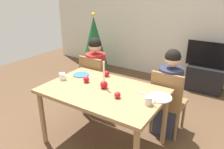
# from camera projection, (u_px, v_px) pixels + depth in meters

# --- Properties ---
(ground_plane) EXTENTS (7.68, 7.68, 0.00)m
(ground_plane) POSITION_uv_depth(u_px,v_px,m) (104.00, 142.00, 2.78)
(ground_plane) COLOR brown
(back_wall) EXTENTS (6.40, 0.10, 2.60)m
(back_wall) POSITION_uv_depth(u_px,v_px,m) (176.00, 17.00, 4.33)
(back_wall) COLOR beige
(back_wall) RESTS_ON ground
(dining_table) EXTENTS (1.40, 0.90, 0.75)m
(dining_table) POSITION_uv_depth(u_px,v_px,m) (103.00, 96.00, 2.53)
(dining_table) COLOR #99754C
(dining_table) RESTS_ON ground
(chair_left) EXTENTS (0.40, 0.40, 0.90)m
(chair_left) POSITION_uv_depth(u_px,v_px,m) (95.00, 80.00, 3.36)
(chair_left) COLOR olive
(chair_left) RESTS_ON ground
(chair_right) EXTENTS (0.40, 0.40, 0.90)m
(chair_right) POSITION_uv_depth(u_px,v_px,m) (168.00, 100.00, 2.78)
(chair_right) COLOR olive
(chair_right) RESTS_ON ground
(person_left_child) EXTENTS (0.30, 0.30, 1.17)m
(person_left_child) POSITION_uv_depth(u_px,v_px,m) (96.00, 76.00, 3.36)
(person_left_child) COLOR #33384C
(person_left_child) RESTS_ON ground
(person_right_child) EXTENTS (0.30, 0.30, 1.17)m
(person_right_child) POSITION_uv_depth(u_px,v_px,m) (169.00, 95.00, 2.78)
(person_right_child) COLOR #33384C
(person_right_child) RESTS_ON ground
(tv_stand) EXTENTS (0.64, 0.40, 0.48)m
(tv_stand) POSITION_uv_depth(u_px,v_px,m) (205.00, 78.00, 4.11)
(tv_stand) COLOR black
(tv_stand) RESTS_ON ground
(tv) EXTENTS (0.79, 0.05, 0.46)m
(tv) POSITION_uv_depth(u_px,v_px,m) (209.00, 55.00, 3.94)
(tv) COLOR black
(tv) RESTS_ON tv_stand
(christmas_tree) EXTENTS (0.62, 0.62, 1.36)m
(christmas_tree) POSITION_uv_depth(u_px,v_px,m) (94.00, 43.00, 4.78)
(christmas_tree) COLOR brown
(christmas_tree) RESTS_ON ground
(candle_centerpiece) EXTENTS (0.09, 0.09, 0.33)m
(candle_centerpiece) POSITION_uv_depth(u_px,v_px,m) (104.00, 83.00, 2.51)
(candle_centerpiece) COLOR red
(candle_centerpiece) RESTS_ON dining_table
(plate_left) EXTENTS (0.22, 0.22, 0.01)m
(plate_left) POSITION_uv_depth(u_px,v_px,m) (81.00, 75.00, 2.91)
(plate_left) COLOR teal
(plate_left) RESTS_ON dining_table
(plate_right) EXTENTS (0.26, 0.26, 0.01)m
(plate_right) POSITION_uv_depth(u_px,v_px,m) (160.00, 97.00, 2.31)
(plate_right) COLOR silver
(plate_right) RESTS_ON dining_table
(mug_left) EXTENTS (0.12, 0.08, 0.09)m
(mug_left) POSITION_uv_depth(u_px,v_px,m) (62.00, 76.00, 2.76)
(mug_left) COLOR white
(mug_left) RESTS_ON dining_table
(mug_right) EXTENTS (0.12, 0.08, 0.09)m
(mug_right) POSITION_uv_depth(u_px,v_px,m) (149.00, 101.00, 2.17)
(mug_right) COLOR silver
(mug_right) RESTS_ON dining_table
(fork_left) EXTENTS (0.18, 0.02, 0.01)m
(fork_left) POSITION_uv_depth(u_px,v_px,m) (93.00, 76.00, 2.87)
(fork_left) COLOR silver
(fork_left) RESTS_ON dining_table
(fork_right) EXTENTS (0.18, 0.04, 0.01)m
(fork_right) POSITION_uv_depth(u_px,v_px,m) (144.00, 94.00, 2.40)
(fork_right) COLOR silver
(fork_right) RESTS_ON dining_table
(apple_near_candle) EXTENTS (0.07, 0.07, 0.07)m
(apple_near_candle) POSITION_uv_depth(u_px,v_px,m) (117.00, 95.00, 2.30)
(apple_near_candle) COLOR red
(apple_near_candle) RESTS_ON dining_table
(apple_by_left_plate) EXTENTS (0.07, 0.07, 0.07)m
(apple_by_left_plate) POSITION_uv_depth(u_px,v_px,m) (86.00, 80.00, 2.68)
(apple_by_left_plate) COLOR red
(apple_by_left_plate) RESTS_ON dining_table
(apple_by_right_mug) EXTENTS (0.08, 0.08, 0.08)m
(apple_by_right_mug) POSITION_uv_depth(u_px,v_px,m) (107.00, 74.00, 2.86)
(apple_by_right_mug) COLOR #AD171A
(apple_by_right_mug) RESTS_ON dining_table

